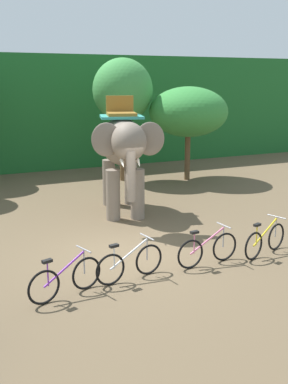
{
  "coord_description": "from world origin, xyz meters",
  "views": [
    {
      "loc": [
        -3.94,
        -10.01,
        4.28
      ],
      "look_at": [
        0.95,
        1.0,
        1.3
      ],
      "focal_mm": 42.48,
      "sensor_mm": 36.0,
      "label": 1
    }
  ],
  "objects_px": {
    "tree_center": "(123,91)",
    "bike_pink": "(208,249)",
    "tree_center_right": "(188,112)",
    "bike_purple": "(66,279)",
    "bike_white": "(130,263)",
    "bike_yellow": "(265,240)",
    "elephant": "(123,147)"
  },
  "relations": [
    {
      "from": "tree_center_right",
      "to": "bike_yellow",
      "type": "xyz_separation_m",
      "value": [
        -2.57,
        -8.6,
        -2.56
      ]
    },
    {
      "from": "tree_center_right",
      "to": "bike_yellow",
      "type": "relative_size",
      "value": 2.45
    },
    {
      "from": "tree_center_right",
      "to": "bike_purple",
      "type": "bearing_deg",
      "value": -131.21
    },
    {
      "from": "bike_yellow",
      "to": "bike_purple",
      "type": "bearing_deg",
      "value": -177.72
    },
    {
      "from": "bike_white",
      "to": "bike_pink",
      "type": "xyz_separation_m",
      "value": [
        2.0,
        0.03,
        0.0
      ]
    },
    {
      "from": "tree_center",
      "to": "elephant",
      "type": "height_order",
      "value": "tree_center"
    },
    {
      "from": "bike_pink",
      "to": "tree_center_right",
      "type": "bearing_deg",
      "value": 63.74
    },
    {
      "from": "tree_center_right",
      "to": "bike_yellow",
      "type": "height_order",
      "value": "tree_center_right"
    },
    {
      "from": "tree_center_right",
      "to": "bike_purple",
      "type": "distance_m",
      "value": 11.98
    },
    {
      "from": "tree_center",
      "to": "bike_pink",
      "type": "xyz_separation_m",
      "value": [
        -1.61,
        -9.56,
        -3.45
      ]
    },
    {
      "from": "elephant",
      "to": "bike_white",
      "type": "distance_m",
      "value": 5.38
    },
    {
      "from": "elephant",
      "to": "bike_yellow",
      "type": "bearing_deg",
      "value": -67.97
    },
    {
      "from": "tree_center",
      "to": "bike_purple",
      "type": "xyz_separation_m",
      "value": [
        -5.1,
        -9.81,
        -3.45
      ]
    },
    {
      "from": "tree_center",
      "to": "elephant",
      "type": "xyz_separation_m",
      "value": [
        -1.89,
        -4.83,
        -1.63
      ]
    },
    {
      "from": "elephant",
      "to": "bike_pink",
      "type": "distance_m",
      "value": 5.07
    },
    {
      "from": "elephant",
      "to": "bike_white",
      "type": "xyz_separation_m",
      "value": [
        -1.72,
        -4.76,
        -1.82
      ]
    },
    {
      "from": "tree_center_right",
      "to": "bike_pink",
      "type": "distance_m",
      "value": 9.88
    },
    {
      "from": "bike_purple",
      "to": "bike_white",
      "type": "distance_m",
      "value": 1.5
    },
    {
      "from": "bike_purple",
      "to": "bike_white",
      "type": "relative_size",
      "value": 0.97
    },
    {
      "from": "bike_purple",
      "to": "bike_pink",
      "type": "relative_size",
      "value": 0.96
    },
    {
      "from": "tree_center",
      "to": "tree_center_right",
      "type": "relative_size",
      "value": 1.29
    },
    {
      "from": "bike_purple",
      "to": "tree_center",
      "type": "bearing_deg",
      "value": 62.52
    },
    {
      "from": "tree_center_right",
      "to": "bike_white",
      "type": "height_order",
      "value": "tree_center_right"
    },
    {
      "from": "tree_center_right",
      "to": "elephant",
      "type": "relative_size",
      "value": 0.95
    },
    {
      "from": "bike_white",
      "to": "bike_yellow",
      "type": "distance_m",
      "value": 3.65
    },
    {
      "from": "tree_center_right",
      "to": "bike_purple",
      "type": "xyz_separation_m",
      "value": [
        -7.71,
        -8.81,
        -2.56
      ]
    },
    {
      "from": "tree_center",
      "to": "bike_yellow",
      "type": "relative_size",
      "value": 3.16
    },
    {
      "from": "bike_white",
      "to": "bike_pink",
      "type": "height_order",
      "value": "same"
    },
    {
      "from": "bike_purple",
      "to": "bike_yellow",
      "type": "distance_m",
      "value": 5.14
    },
    {
      "from": "tree_center_right",
      "to": "bike_purple",
      "type": "relative_size",
      "value": 2.45
    },
    {
      "from": "tree_center",
      "to": "bike_pink",
      "type": "bearing_deg",
      "value": -99.57
    },
    {
      "from": "tree_center",
      "to": "tree_center_right",
      "type": "height_order",
      "value": "tree_center"
    }
  ]
}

